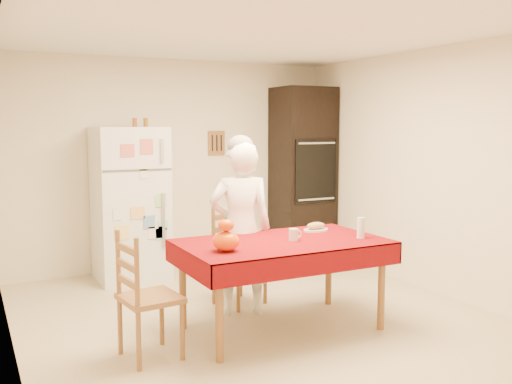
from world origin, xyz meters
TOP-DOWN VIEW (x-y plane):
  - floor at (0.00, 0.00)m, footprint 4.50×4.50m
  - room_shell at (0.00, 0.00)m, footprint 4.02×4.52m
  - refrigerator at (-0.65, 1.88)m, footprint 0.75×0.74m
  - oven_cabinet at (1.63, 1.93)m, footprint 0.70×0.62m
  - dining_table at (0.06, -0.29)m, footprint 1.70×1.00m
  - chair_far at (0.02, 0.55)m, footprint 0.52×0.51m
  - chair_left at (-1.16, -0.37)m, footprint 0.45×0.46m
  - seated_woman at (-0.07, 0.23)m, footprint 0.66×0.53m
  - coffee_mug at (0.14, -0.34)m, footprint 0.08×0.08m
  - pumpkin_lower at (-0.52, -0.44)m, footprint 0.21×0.21m
  - pumpkin_upper at (-0.52, -0.44)m, footprint 0.12×0.12m
  - wine_glass at (0.71, -0.50)m, footprint 0.07×0.07m
  - bread_plate at (0.55, -0.05)m, footprint 0.24×0.24m
  - bread_loaf at (0.55, -0.05)m, footprint 0.18×0.10m
  - spice_jar_left at (-0.56, 1.93)m, footprint 0.05×0.05m
  - spice_jar_mid at (-0.44, 1.93)m, footprint 0.05×0.05m
  - spice_jar_right at (-0.44, 1.93)m, footprint 0.05×0.05m

SIDE VIEW (x-z plane):
  - floor at x=0.00m, z-range 0.00..0.00m
  - chair_far at x=0.02m, z-range 0.03..0.98m
  - chair_left at x=-1.16m, z-range 0.03..0.98m
  - dining_table at x=0.06m, z-range 0.31..1.07m
  - bread_plate at x=0.55m, z-range 0.76..0.78m
  - seated_woman at x=-0.07m, z-range 0.00..1.57m
  - bread_loaf at x=0.55m, z-range 0.78..0.84m
  - coffee_mug at x=0.14m, z-range 0.76..0.86m
  - pumpkin_lower at x=-0.52m, z-range 0.76..0.92m
  - wine_glass at x=0.71m, z-range 0.76..0.94m
  - refrigerator at x=-0.65m, z-range 0.00..1.70m
  - pumpkin_upper at x=-0.52m, z-range 0.92..1.01m
  - oven_cabinet at x=1.63m, z-range 0.00..2.20m
  - room_shell at x=0.00m, z-range 0.37..2.88m
  - spice_jar_left at x=-0.56m, z-range 1.70..1.80m
  - spice_jar_mid at x=-0.44m, z-range 1.70..1.80m
  - spice_jar_right at x=-0.44m, z-range 1.70..1.80m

